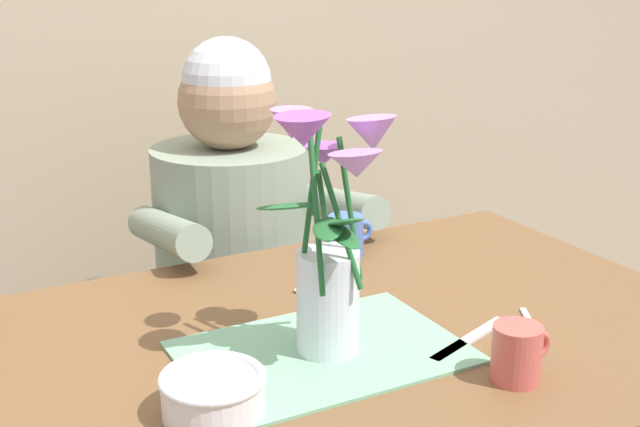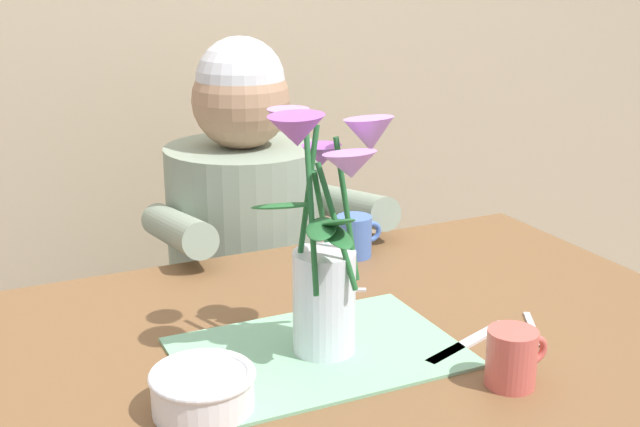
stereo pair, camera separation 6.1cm
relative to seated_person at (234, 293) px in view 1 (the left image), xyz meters
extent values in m
cube|color=brown|center=(-0.07, -0.62, 0.16)|extent=(1.20, 0.80, 0.04)
cylinder|color=brown|center=(0.47, -0.28, -0.21)|extent=(0.06, 0.06, 0.70)
cylinder|color=gray|center=(0.00, 0.00, 0.09)|extent=(0.34, 0.34, 0.50)
sphere|color=#A37A5B|center=(0.00, 0.00, 0.44)|extent=(0.21, 0.21, 0.21)
sphere|color=silver|center=(0.00, 0.00, 0.48)|extent=(0.19, 0.19, 0.19)
cylinder|color=gray|center=(-0.19, -0.14, 0.22)|extent=(0.07, 0.33, 0.12)
cylinder|color=gray|center=(0.19, -0.14, 0.22)|extent=(0.07, 0.33, 0.12)
cube|color=#7AB289|center=(-0.13, -0.66, 0.18)|extent=(0.40, 0.28, 0.00)
cylinder|color=silver|center=(-0.12, -0.66, 0.26)|extent=(0.09, 0.09, 0.16)
cylinder|color=#23602D|center=(-0.09, -0.66, 0.39)|extent=(0.03, 0.03, 0.21)
cone|color=#CC7FDB|center=(-0.05, -0.67, 0.50)|extent=(0.10, 0.10, 0.05)
sphere|color=#E5D14C|center=(-0.05, -0.67, 0.50)|extent=(0.02, 0.02, 0.02)
cylinder|color=#23602D|center=(-0.11, -0.64, 0.37)|extent=(0.06, 0.06, 0.16)
cone|color=#A351B7|center=(-0.10, -0.61, 0.46)|extent=(0.07, 0.07, 0.03)
sphere|color=#E5D14C|center=(-0.10, -0.61, 0.46)|extent=(0.02, 0.02, 0.02)
cylinder|color=#23602D|center=(-0.14, -0.64, 0.40)|extent=(0.05, 0.03, 0.22)
cone|color=#CC7FDB|center=(-0.16, -0.62, 0.51)|extent=(0.07, 0.07, 0.04)
sphere|color=#E5D14C|center=(-0.16, -0.62, 0.52)|extent=(0.02, 0.02, 0.02)
cylinder|color=#23602D|center=(-0.15, -0.68, 0.40)|extent=(0.03, 0.08, 0.22)
cone|color=#A351B7|center=(-0.18, -0.69, 0.52)|extent=(0.09, 0.09, 0.04)
sphere|color=#E5D14C|center=(-0.18, -0.69, 0.52)|extent=(0.02, 0.02, 0.02)
cylinder|color=#23602D|center=(-0.11, -0.69, 0.38)|extent=(0.04, 0.07, 0.17)
cone|color=#CC7FDB|center=(-0.11, -0.71, 0.47)|extent=(0.09, 0.09, 0.04)
sphere|color=#E5D14C|center=(-0.11, -0.71, 0.47)|extent=(0.02, 0.02, 0.02)
ellipsoid|color=#23602D|center=(-0.18, -0.66, 0.41)|extent=(0.09, 0.05, 0.02)
ellipsoid|color=#23602D|center=(-0.13, -0.72, 0.38)|extent=(0.06, 0.10, 0.02)
ellipsoid|color=#23602D|center=(-0.15, -0.72, 0.39)|extent=(0.08, 0.10, 0.01)
ellipsoid|color=#23602D|center=(-0.13, -0.72, 0.40)|extent=(0.05, 0.09, 0.04)
cylinder|color=white|center=(-0.33, -0.74, 0.20)|extent=(0.13, 0.13, 0.05)
torus|color=white|center=(-0.33, -0.74, 0.23)|extent=(0.14, 0.14, 0.01)
cube|color=silver|center=(0.08, -0.73, 0.18)|extent=(0.18, 0.08, 0.00)
cylinder|color=#476BB7|center=(0.10, -0.32, 0.22)|extent=(0.07, 0.07, 0.08)
torus|color=#476BB7|center=(0.14, -0.32, 0.22)|extent=(0.04, 0.01, 0.04)
cylinder|color=#CC564C|center=(0.06, -0.85, 0.22)|extent=(0.07, 0.07, 0.08)
torus|color=#CC564C|center=(0.10, -0.85, 0.22)|extent=(0.04, 0.01, 0.04)
cube|color=silver|center=(0.21, -0.72, 0.18)|extent=(0.06, 0.09, 0.00)
ellipsoid|color=silver|center=(0.18, -0.77, 0.18)|extent=(0.03, 0.03, 0.01)
cube|color=silver|center=(0.00, -0.46, 0.18)|extent=(0.10, 0.05, 0.00)
ellipsoid|color=silver|center=(-0.05, -0.44, 0.18)|extent=(0.03, 0.03, 0.01)
camera|label=1|loc=(-0.64, -1.62, 0.73)|focal=46.28mm
camera|label=2|loc=(-0.59, -1.64, 0.73)|focal=46.28mm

